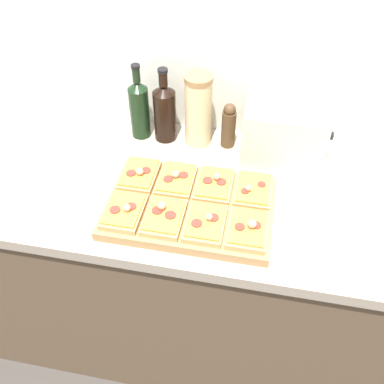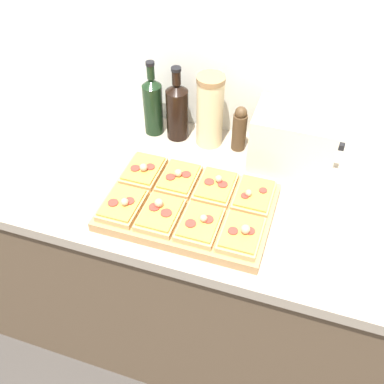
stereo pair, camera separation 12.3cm
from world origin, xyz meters
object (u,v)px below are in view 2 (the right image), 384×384
Objects in this scene: cutting_board at (189,207)px; olive_oil_bottle at (153,105)px; grain_jar_tall at (210,111)px; toaster_oven at (294,140)px; pepper_mill at (239,129)px; wine_bottle at (177,110)px.

olive_oil_bottle is (-0.25, 0.35, 0.10)m from cutting_board.
olive_oil_bottle reaches higher than grain_jar_tall.
pepper_mill is at bearing 171.24° from toaster_oven.
olive_oil_bottle is at bearing 125.86° from cutting_board.
cutting_board is 0.44m from olive_oil_bottle.
olive_oil_bottle is at bearing 180.00° from pepper_mill.
pepper_mill is (0.32, 0.00, -0.03)m from olive_oil_bottle.
grain_jar_tall is 0.12m from pepper_mill.
wine_bottle is at bearing -180.00° from grain_jar_tall.
wine_bottle is 0.94× the size of toaster_oven.
grain_jar_tall is 1.55× the size of pepper_mill.
grain_jar_tall reaches higher than pepper_mill.
wine_bottle is 0.23m from pepper_mill.
olive_oil_bottle is 0.32m from pepper_mill.
toaster_oven is at bearing -8.76° from pepper_mill.
cutting_board is 0.36m from pepper_mill.
wine_bottle reaches higher than pepper_mill.
cutting_board is at bearing -100.88° from pepper_mill.
wine_bottle reaches higher than toaster_oven.
pepper_mill is at bearing 0.00° from olive_oil_bottle.
wine_bottle is at bearing -180.00° from pepper_mill.
olive_oil_bottle is 0.96× the size of toaster_oven.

